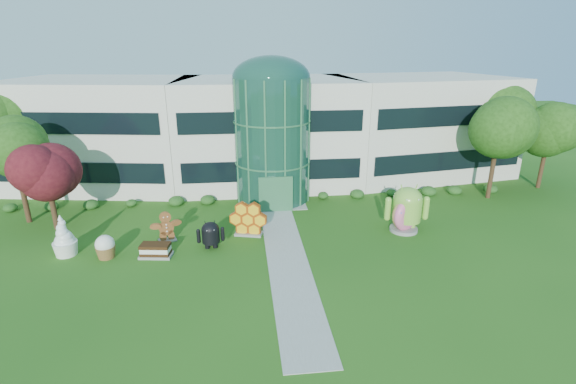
{
  "coord_description": "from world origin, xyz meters",
  "views": [
    {
      "loc": [
        -2.48,
        -20.82,
        12.11
      ],
      "look_at": [
        0.6,
        6.0,
        2.6
      ],
      "focal_mm": 26.0,
      "sensor_mm": 36.0,
      "label": 1
    }
  ],
  "objects_px": {
    "android_black": "(211,233)",
    "gingerbread": "(166,226)",
    "donut": "(405,214)",
    "android_green": "(407,205)"
  },
  "relations": [
    {
      "from": "android_black",
      "to": "donut",
      "type": "height_order",
      "value": "donut"
    },
    {
      "from": "donut",
      "to": "android_black",
      "type": "bearing_deg",
      "value": 156.59
    },
    {
      "from": "android_green",
      "to": "donut",
      "type": "distance_m",
      "value": 0.63
    },
    {
      "from": "android_green",
      "to": "android_black",
      "type": "bearing_deg",
      "value": -170.87
    },
    {
      "from": "android_green",
      "to": "donut",
      "type": "bearing_deg",
      "value": -130.35
    },
    {
      "from": "android_black",
      "to": "donut",
      "type": "xyz_separation_m",
      "value": [
        13.06,
        1.1,
        0.21
      ]
    },
    {
      "from": "android_black",
      "to": "gingerbread",
      "type": "height_order",
      "value": "gingerbread"
    },
    {
      "from": "android_green",
      "to": "gingerbread",
      "type": "height_order",
      "value": "android_green"
    },
    {
      "from": "android_green",
      "to": "android_black",
      "type": "distance_m",
      "value": 13.31
    },
    {
      "from": "donut",
      "to": "gingerbread",
      "type": "xyz_separation_m",
      "value": [
        -15.99,
        0.27,
        -0.2
      ]
    }
  ]
}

